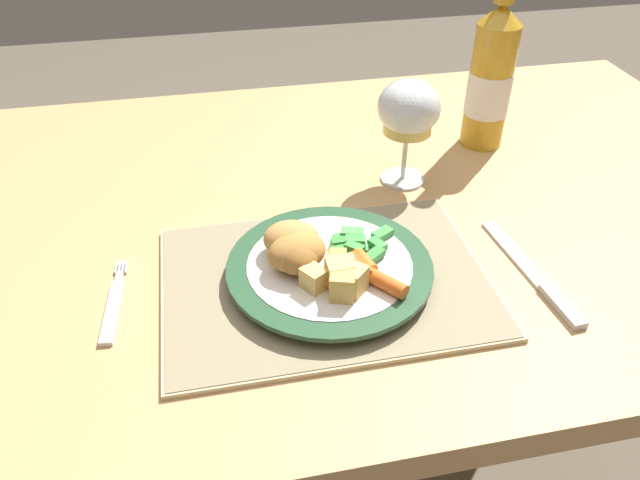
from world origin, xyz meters
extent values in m
cube|color=tan|center=(0.00, 0.00, 0.72)|extent=(1.34, 0.81, 0.04)
cube|color=tan|center=(0.62, 0.35, 0.35)|extent=(0.06, 0.06, 0.70)
cube|color=#CCB789|center=(-0.04, -0.16, 0.74)|extent=(0.37, 0.27, 0.01)
cube|color=gray|center=(-0.04, -0.16, 0.75)|extent=(0.36, 0.26, 0.00)
cylinder|color=white|center=(-0.04, -0.16, 0.75)|extent=(0.19, 0.19, 0.01)
cylinder|color=#2D5638|center=(-0.04, -0.16, 0.76)|extent=(0.24, 0.24, 0.01)
cylinder|color=white|center=(-0.04, -0.16, 0.77)|extent=(0.19, 0.19, 0.00)
ellipsoid|color=#B77F3D|center=(-0.07, -0.16, 0.79)|extent=(0.08, 0.07, 0.04)
ellipsoid|color=tan|center=(-0.07, -0.13, 0.79)|extent=(0.07, 0.06, 0.04)
ellipsoid|color=#A87033|center=(-0.07, -0.16, 0.79)|extent=(0.06, 0.07, 0.04)
cube|color=green|center=(0.00, -0.15, 0.77)|extent=(0.03, 0.02, 0.01)
cube|color=#338438|center=(-0.02, -0.14, 0.77)|extent=(0.02, 0.01, 0.01)
cube|color=#338438|center=(-0.01, -0.13, 0.77)|extent=(0.03, 0.02, 0.01)
cube|color=#338438|center=(-0.02, -0.15, 0.77)|extent=(0.02, 0.01, 0.01)
cube|color=#4CA84C|center=(-0.02, -0.17, 0.77)|extent=(0.02, 0.02, 0.01)
cube|color=#4CA84C|center=(0.00, -0.12, 0.77)|extent=(0.03, 0.02, 0.01)
cube|color=green|center=(0.02, -0.15, 0.77)|extent=(0.02, 0.03, 0.01)
cube|color=green|center=(-0.01, -0.14, 0.77)|extent=(0.02, 0.03, 0.01)
cube|color=green|center=(-0.01, -0.16, 0.77)|extent=(0.02, 0.03, 0.01)
cube|color=green|center=(-0.02, -0.13, 0.77)|extent=(0.01, 0.02, 0.01)
cube|color=green|center=(-0.01, -0.15, 0.78)|extent=(0.02, 0.02, 0.01)
cube|color=#338438|center=(0.02, -0.17, 0.77)|extent=(0.03, 0.03, 0.01)
cube|color=green|center=(0.04, -0.13, 0.77)|extent=(0.03, 0.02, 0.01)
cube|color=green|center=(0.00, -0.14, 0.77)|extent=(0.03, 0.02, 0.01)
cylinder|color=orange|center=(-0.04, -0.21, 0.77)|extent=(0.03, 0.03, 0.02)
cylinder|color=orange|center=(0.01, -0.22, 0.77)|extent=(0.04, 0.05, 0.02)
cylinder|color=orange|center=(0.00, -0.18, 0.77)|extent=(0.02, 0.04, 0.02)
cylinder|color=#CC5119|center=(-0.01, -0.19, 0.78)|extent=(0.03, 0.04, 0.02)
cube|color=silver|center=(-0.28, -0.17, 0.74)|extent=(0.02, 0.10, 0.01)
cube|color=silver|center=(-0.27, -0.11, 0.74)|extent=(0.01, 0.02, 0.01)
cube|color=silver|center=(-0.27, -0.09, 0.74)|extent=(0.00, 0.02, 0.00)
cube|color=silver|center=(-0.27, -0.09, 0.74)|extent=(0.00, 0.02, 0.00)
cube|color=silver|center=(-0.28, -0.09, 0.74)|extent=(0.00, 0.02, 0.00)
cube|color=silver|center=(-0.28, -0.09, 0.74)|extent=(0.00, 0.02, 0.00)
cube|color=silver|center=(0.20, -0.16, 0.74)|extent=(0.03, 0.13, 0.00)
cube|color=#B2B2B7|center=(0.20, -0.26, 0.74)|extent=(0.02, 0.07, 0.01)
cylinder|color=silver|center=(0.12, 0.04, 0.74)|extent=(0.06, 0.06, 0.00)
cylinder|color=silver|center=(0.12, 0.04, 0.78)|extent=(0.01, 0.01, 0.07)
ellipsoid|color=silver|center=(0.12, 0.04, 0.85)|extent=(0.09, 0.09, 0.07)
cylinder|color=#EACC66|center=(0.12, 0.04, 0.83)|extent=(0.07, 0.07, 0.03)
cylinder|color=gold|center=(0.27, 0.12, 0.83)|extent=(0.06, 0.06, 0.19)
cone|color=gold|center=(0.27, 0.12, 0.94)|extent=(0.06, 0.06, 0.03)
cylinder|color=white|center=(0.27, 0.12, 0.82)|extent=(0.07, 0.07, 0.07)
cube|color=#E5BC66|center=(-0.03, -0.20, 0.78)|extent=(0.03, 0.03, 0.03)
cube|color=gold|center=(-0.03, -0.17, 0.78)|extent=(0.02, 0.03, 0.02)
cube|color=#E5BC66|center=(-0.06, -0.20, 0.78)|extent=(0.03, 0.03, 0.03)
cube|color=#E5BC66|center=(-0.02, -0.21, 0.78)|extent=(0.04, 0.04, 0.03)
cube|color=#DBB256|center=(-0.03, -0.17, 0.78)|extent=(0.02, 0.02, 0.02)
cube|color=#DBB256|center=(-0.03, -0.22, 0.78)|extent=(0.03, 0.04, 0.03)
camera|label=1|loc=(-0.16, -0.70, 1.21)|focal=35.00mm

